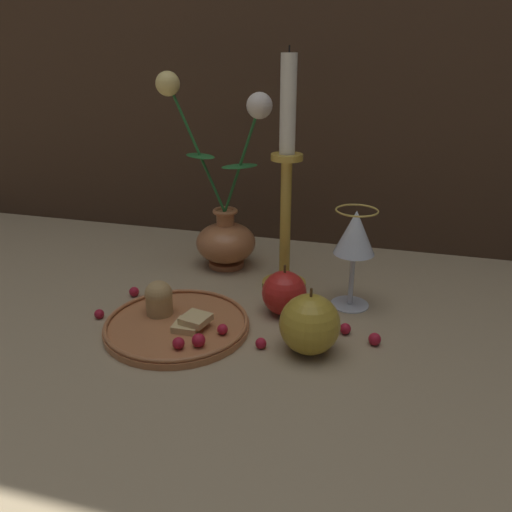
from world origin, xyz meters
name	(u,v)px	position (x,y,z in m)	size (l,w,h in m)	color
ground_plane	(239,307)	(0.00, 0.00, 0.00)	(2.40, 2.40, 0.00)	#9E8966
vase	(224,222)	(-0.08, 0.16, 0.09)	(0.21, 0.11, 0.36)	#B77042
plate_with_pastries	(175,321)	(-0.07, -0.09, 0.01)	(0.22, 0.22, 0.06)	#B77042
wine_glass	(355,237)	(0.17, 0.06, 0.12)	(0.07, 0.07, 0.16)	silver
candlestick	(286,190)	(0.05, 0.10, 0.18)	(0.08, 0.08, 0.40)	gold
apple_beside_vase	(310,324)	(0.13, -0.10, 0.04)	(0.08, 0.08, 0.10)	#B2932D
apple_near_glass	(285,292)	(0.07, 0.00, 0.04)	(0.07, 0.07, 0.08)	red
berry_near_plate	(134,292)	(-0.18, -0.01, 0.01)	(0.02, 0.02, 0.02)	#AD192D
berry_front_center	(99,314)	(-0.20, -0.09, 0.01)	(0.02, 0.02, 0.02)	#AD192D
berry_by_glass_stem	(375,339)	(0.22, -0.06, 0.01)	(0.02, 0.02, 0.02)	#AD192D
berry_under_candlestick	(345,329)	(0.18, -0.04, 0.01)	(0.02, 0.02, 0.02)	#AD192D
berry_far_right	(261,343)	(0.07, -0.11, 0.01)	(0.02, 0.02, 0.02)	#AD192D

